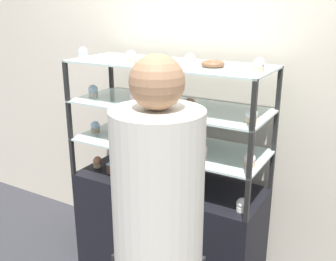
% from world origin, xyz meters
% --- Properties ---
extents(back_wall, '(8.00, 0.05, 2.60)m').
position_xyz_m(back_wall, '(0.00, 0.38, 1.30)').
color(back_wall, beige).
rests_on(back_wall, ground_plane).
extents(display_base, '(1.23, 0.47, 0.69)m').
position_xyz_m(display_base, '(0.00, 0.00, 0.34)').
color(display_base, black).
rests_on(display_base, ground_plane).
extents(display_riser_lower, '(1.23, 0.47, 0.25)m').
position_xyz_m(display_riser_lower, '(0.00, 0.00, 0.93)').
color(display_riser_lower, black).
rests_on(display_riser_lower, display_base).
extents(display_riser_middle, '(1.23, 0.47, 0.25)m').
position_xyz_m(display_riser_middle, '(0.00, 0.00, 1.18)').
color(display_riser_middle, black).
rests_on(display_riser_middle, display_riser_lower).
extents(display_riser_upper, '(1.23, 0.47, 0.25)m').
position_xyz_m(display_riser_upper, '(0.00, 0.00, 1.43)').
color(display_riser_upper, black).
rests_on(display_riser_upper, display_riser_middle).
extents(layer_cake_centerpiece, '(0.19, 0.19, 0.11)m').
position_xyz_m(layer_cake_centerpiece, '(-0.11, 0.05, 1.00)').
color(layer_cake_centerpiece, '#DBBC84').
rests_on(layer_cake_centerpiece, display_riser_lower).
extents(sheet_cake_frosted, '(0.25, 0.12, 0.07)m').
position_xyz_m(sheet_cake_frosted, '(-0.29, -0.05, 0.73)').
color(sheet_cake_frosted, brown).
rests_on(sheet_cake_frosted, display_base).
extents(cupcake_0, '(0.06, 0.06, 0.08)m').
position_xyz_m(cupcake_0, '(-0.54, -0.05, 0.73)').
color(cupcake_0, '#CCB28C').
rests_on(cupcake_0, display_base).
extents(cupcake_1, '(0.06, 0.06, 0.08)m').
position_xyz_m(cupcake_1, '(-0.00, -0.09, 0.73)').
color(cupcake_1, '#CCB28C').
rests_on(cupcake_1, display_base).
extents(cupcake_2, '(0.06, 0.06, 0.08)m').
position_xyz_m(cupcake_2, '(0.54, -0.13, 0.73)').
color(cupcake_2, white).
rests_on(cupcake_2, display_base).
extents(price_tag_0, '(0.04, 0.00, 0.04)m').
position_xyz_m(price_tag_0, '(-0.12, -0.22, 0.71)').
color(price_tag_0, white).
rests_on(price_tag_0, display_base).
extents(cupcake_3, '(0.06, 0.06, 0.07)m').
position_xyz_m(cupcake_3, '(-0.55, -0.04, 0.98)').
color(cupcake_3, '#CCB28C').
rests_on(cupcake_3, display_riser_lower).
extents(cupcake_4, '(0.06, 0.06, 0.07)m').
position_xyz_m(cupcake_4, '(-0.27, -0.10, 0.98)').
color(cupcake_4, white).
rests_on(cupcake_4, display_riser_lower).
extents(cupcake_5, '(0.06, 0.06, 0.07)m').
position_xyz_m(cupcake_5, '(0.28, -0.09, 0.98)').
color(cupcake_5, beige).
rests_on(cupcake_5, display_riser_lower).
extents(cupcake_6, '(0.06, 0.06, 0.07)m').
position_xyz_m(cupcake_6, '(0.55, -0.08, 0.98)').
color(cupcake_6, '#CCB28C').
rests_on(cupcake_6, display_riser_lower).
extents(price_tag_1, '(0.04, 0.00, 0.04)m').
position_xyz_m(price_tag_1, '(-0.25, -0.22, 0.96)').
color(price_tag_1, white).
rests_on(price_tag_1, display_riser_lower).
extents(cupcake_7, '(0.06, 0.06, 0.08)m').
position_xyz_m(cupcake_7, '(-0.54, -0.05, 1.23)').
color(cupcake_7, beige).
rests_on(cupcake_7, display_riser_middle).
extents(cupcake_8, '(0.06, 0.06, 0.08)m').
position_xyz_m(cupcake_8, '(-0.18, -0.08, 1.23)').
color(cupcake_8, '#CCB28C').
rests_on(cupcake_8, display_riser_middle).
extents(cupcake_9, '(0.06, 0.06, 0.08)m').
position_xyz_m(cupcake_9, '(0.18, -0.07, 1.23)').
color(cupcake_9, white).
rests_on(cupcake_9, display_riser_middle).
extents(cupcake_10, '(0.06, 0.06, 0.08)m').
position_xyz_m(cupcake_10, '(0.55, -0.11, 1.23)').
color(cupcake_10, '#CCB28C').
rests_on(cupcake_10, display_riser_middle).
extents(price_tag_2, '(0.04, 0.00, 0.04)m').
position_xyz_m(price_tag_2, '(0.20, -0.22, 1.22)').
color(price_tag_2, white).
rests_on(price_tag_2, display_riser_middle).
extents(cupcake_11, '(0.06, 0.06, 0.07)m').
position_xyz_m(cupcake_11, '(-0.54, -0.12, 1.48)').
color(cupcake_11, white).
rests_on(cupcake_11, display_riser_upper).
extents(cupcake_12, '(0.06, 0.06, 0.07)m').
position_xyz_m(cupcake_12, '(-0.18, -0.11, 1.48)').
color(cupcake_12, '#CCB28C').
rests_on(cupcake_12, display_riser_upper).
extents(cupcake_13, '(0.06, 0.06, 0.07)m').
position_xyz_m(cupcake_13, '(0.18, -0.07, 1.48)').
color(cupcake_13, beige).
rests_on(cupcake_13, display_riser_upper).
extents(cupcake_14, '(0.06, 0.06, 0.07)m').
position_xyz_m(cupcake_14, '(0.56, -0.06, 1.48)').
color(cupcake_14, '#CCB28C').
rests_on(cupcake_14, display_riser_upper).
extents(price_tag_3, '(0.04, 0.00, 0.04)m').
position_xyz_m(price_tag_3, '(-0.05, -0.22, 1.47)').
color(price_tag_3, white).
rests_on(price_tag_3, display_riser_upper).
extents(donut_glazed, '(0.13, 0.13, 0.03)m').
position_xyz_m(donut_glazed, '(0.29, -0.01, 1.46)').
color(donut_glazed, brown).
rests_on(donut_glazed, display_riser_upper).
extents(customer_figure, '(0.38, 0.38, 1.61)m').
position_xyz_m(customer_figure, '(0.40, -0.77, 0.86)').
color(customer_figure, black).
rests_on(customer_figure, ground_plane).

